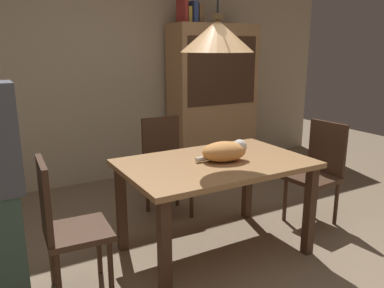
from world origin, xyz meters
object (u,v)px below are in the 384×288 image
chair_left_side (64,223)px  hutch_bookcase (212,102)px  cat_sleeping (225,151)px  book_red_tall (182,10)px  book_brown_thick (197,14)px  chair_right_side (318,168)px  book_blue_wide (191,12)px  book_yellow_short (187,15)px  pendant_lamp (217,36)px  dining_table (215,174)px  chair_far_back (165,162)px

chair_left_side → hutch_bookcase: 2.92m
cat_sleeping → book_red_tall: book_red_tall is taller
cat_sleeping → book_brown_thick: (0.83, 1.85, 1.13)m
chair_right_side → chair_left_side: (-2.26, -0.00, 0.00)m
chair_left_side → hutch_bookcase: size_ratio=0.50×
book_red_tall → book_blue_wide: (0.12, 0.00, -0.02)m
book_brown_thick → hutch_bookcase: bearing=-0.4°
cat_sleeping → book_brown_thick: book_brown_thick is taller
hutch_bookcase → cat_sleeping: bearing=-119.9°
book_blue_wide → cat_sleeping: bearing=-112.2°
chair_left_side → book_yellow_short: (1.89, 1.81, 1.43)m
pendant_lamp → book_yellow_short: bearing=67.3°
dining_table → book_red_tall: size_ratio=5.00×
chair_far_back → book_brown_thick: bearing=46.3°
cat_sleeping → dining_table: bearing=155.0°
chair_right_side → hutch_bookcase: (0.00, 1.81, 0.38)m
book_blue_wide → book_brown_thick: size_ratio=1.00×
hutch_bookcase → book_yellow_short: bearing=179.8°
pendant_lamp → hutch_bookcase: size_ratio=0.70×
chair_left_side → book_red_tall: size_ratio=3.32×
chair_far_back → chair_right_side: (1.12, -0.87, 0.00)m
cat_sleeping → book_yellow_short: book_yellow_short is taller
dining_table → book_blue_wide: book_blue_wide is taller
chair_right_side → book_brown_thick: (-0.23, 1.81, 1.45)m
dining_table → chair_right_side: (1.13, 0.01, -0.14)m
cat_sleeping → book_blue_wide: size_ratio=1.67×
dining_table → book_blue_wide: 2.39m
cat_sleeping → pendant_lamp: bearing=155.0°
chair_right_side → book_blue_wide: size_ratio=3.88×
book_blue_wide → chair_left_side: bearing=-137.2°
chair_right_side → cat_sleeping: 1.11m
chair_far_back → pendant_lamp: pendant_lamp is taller
book_red_tall → book_yellow_short: size_ratio=1.40×
book_red_tall → dining_table: bearing=-111.1°
chair_far_back → book_blue_wide: (0.82, 0.94, 1.46)m
dining_table → book_brown_thick: bearing=63.7°
dining_table → book_red_tall: 2.36m
book_red_tall → book_yellow_short: (0.06, 0.00, -0.05)m
chair_far_back → book_red_tall: 1.88m
chair_far_back → book_red_tall: bearing=53.3°
book_blue_wide → pendant_lamp: bearing=-114.4°
chair_far_back → chair_left_side: bearing=-142.3°
book_yellow_short → book_brown_thick: 0.14m
chair_far_back → chair_left_side: (-1.13, -0.87, 0.00)m
dining_table → hutch_bookcase: (1.13, 1.81, 0.24)m
cat_sleeping → pendant_lamp: 0.84m
book_red_tall → chair_left_side: bearing=-135.3°
dining_table → pendant_lamp: 1.01m
book_brown_thick → book_yellow_short: bearing=180.0°
chair_left_side → book_yellow_short: bearing=43.8°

